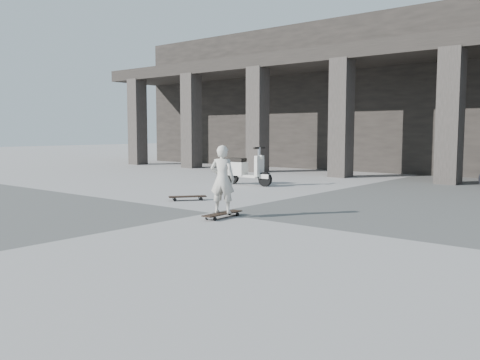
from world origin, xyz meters
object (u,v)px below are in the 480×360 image
Objects in this scene: skateboard_spare at (188,197)px; child at (222,179)px; longboard at (222,214)px; scooter at (241,170)px.

skateboard_spare is 2.56m from child.
longboard is 0.75× the size of child.
scooter is at bearing -78.70° from child.
scooter is at bearing 57.91° from skateboard_spare.
child is at bearing -55.68° from scooter.
scooter reaches higher than longboard.
longboard is 5.80m from scooter.
skateboard_spare is at bearing 58.42° from longboard.
longboard is at bearing -82.34° from skateboard_spare.
skateboard_spare is at bearing -71.59° from scooter.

